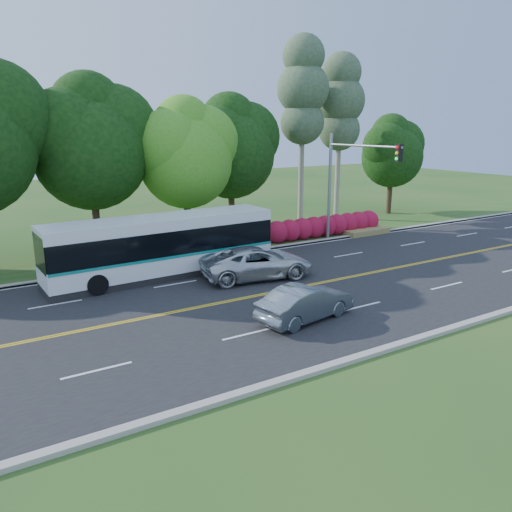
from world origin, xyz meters
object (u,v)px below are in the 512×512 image
sedan (305,303)px  suv (257,263)px  transit_bus (162,247)px  traffic_signal (350,172)px

sedan → suv: 5.96m
sedan → transit_bus: bearing=6.8°
transit_bus → sedan: size_ratio=2.78×
transit_bus → sedan: bearing=-75.9°
traffic_signal → sedan: size_ratio=1.66×
sedan → suv: suv is taller
traffic_signal → transit_bus: (-12.47, -0.27, -3.14)m
transit_bus → suv: (3.89, -2.75, -0.73)m
traffic_signal → sedan: 13.84m
transit_bus → sedan: transit_bus is taller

